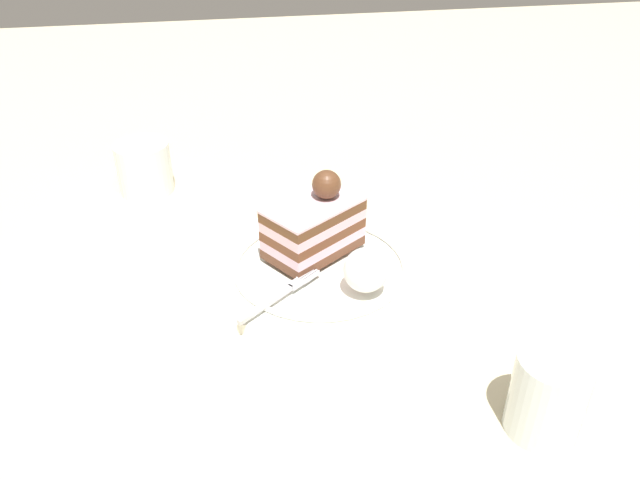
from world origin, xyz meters
TOP-DOWN VIEW (x-y plane):
  - ground_plane at (0.00, 0.00)m, footprint 2.40×2.40m
  - dessert_plate at (-0.01, 0.00)m, footprint 0.25×0.25m
  - cake_slice at (-0.01, 0.03)m, footprint 0.12×0.11m
  - whipped_cream_dollop at (0.03, -0.05)m, footprint 0.05×0.05m
  - fork at (-0.06, -0.05)m, footprint 0.09×0.08m
  - drink_glass_near at (0.14, -0.24)m, footprint 0.06×0.06m
  - drink_glass_far at (-0.21, 0.24)m, footprint 0.07×0.07m

SIDE VIEW (x-z plane):
  - ground_plane at x=0.00m, z-range 0.00..0.00m
  - dessert_plate at x=-0.01m, z-range 0.00..0.02m
  - fork at x=-0.06m, z-range 0.02..0.02m
  - drink_glass_far at x=-0.21m, z-range 0.00..0.07m
  - drink_glass_near at x=0.14m, z-range 0.00..0.08m
  - whipped_cream_dollop at x=0.03m, z-range 0.02..0.07m
  - cake_slice at x=-0.01m, z-range 0.01..0.10m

